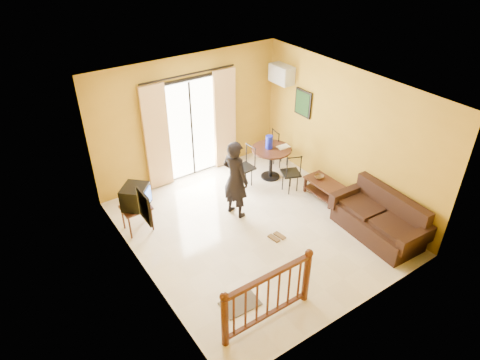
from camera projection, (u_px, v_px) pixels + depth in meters
ground at (255, 228)px, 8.40m from camera, size 5.00×5.00×0.00m
room_shell at (257, 152)px, 7.48m from camera, size 5.00×5.00×5.00m
balcony_door at (192, 128)px, 9.45m from camera, size 2.25×0.14×2.46m
tv_table at (136, 210)px, 8.12m from camera, size 0.54×0.45×0.54m
television at (136, 197)px, 7.97m from camera, size 0.65×0.66×0.44m
picture_left at (144, 206)px, 6.37m from camera, size 0.05×0.42×0.52m
dining_table at (271, 155)px, 9.66m from camera, size 0.90×0.90×0.75m
water_jug at (269, 142)px, 9.51m from camera, size 0.16×0.16×0.30m
serving_tray at (283, 147)px, 9.62m from camera, size 0.29×0.20×0.02m
dining_chairs at (271, 179)px, 9.88m from camera, size 1.67×1.48×0.95m
air_conditioner at (281, 74)px, 9.58m from camera, size 0.31×0.60×0.40m
botanical_print at (303, 103)px, 9.46m from camera, size 0.05×0.50×0.60m
coffee_table at (324, 187)px, 9.16m from camera, size 0.48×0.86×0.38m
bowl at (319, 177)px, 9.19m from camera, size 0.22×0.22×0.07m
sofa at (380, 220)px, 8.08m from camera, size 0.91×1.83×0.86m
standing_person at (235, 179)px, 8.35m from camera, size 0.54×0.69×1.65m
stair_balustrade at (268, 294)px, 6.23m from camera, size 1.63×0.13×1.04m
doormat at (240, 304)px, 6.78m from camera, size 0.61×0.42×0.02m
sandals at (277, 237)px, 8.14m from camera, size 0.27×0.26×0.03m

